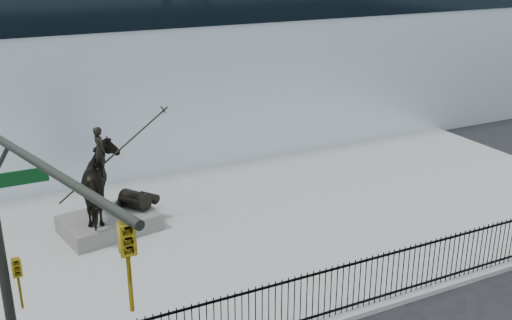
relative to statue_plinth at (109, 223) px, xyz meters
name	(u,v)px	position (x,y,z in m)	size (l,w,h in m)	color
plaza	(224,234)	(3.42, -1.78, -0.36)	(30.00, 12.00, 0.15)	gray
building	(118,47)	(3.42, 11.22, 4.07)	(44.00, 14.00, 9.00)	silver
picket_fence	(313,297)	(3.42, -7.53, 0.47)	(22.10, 0.10, 1.50)	black
statue_plinth	(109,223)	(0.00, 0.00, 0.00)	(3.03, 2.08, 0.57)	#5B5853
equestrian_statue	(107,182)	(0.06, 0.01, 1.47)	(3.83, 2.73, 3.29)	black
traffic_signal_left	(24,291)	(-3.33, -9.41, 3.60)	(1.52, 4.84, 7.00)	#242722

